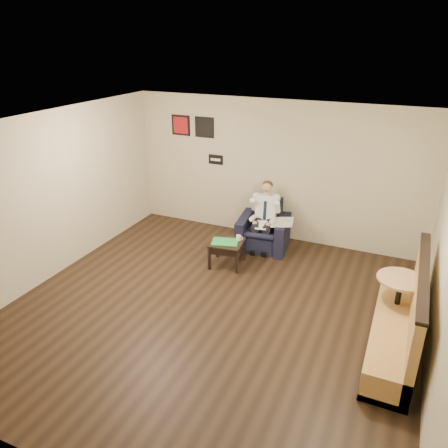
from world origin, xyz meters
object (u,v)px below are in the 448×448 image
at_px(armchair, 263,226).
at_px(cafe_table, 397,303).
at_px(seated_man, 263,220).
at_px(banquette, 398,308).
at_px(smartphone, 232,238).
at_px(side_table, 227,253).
at_px(coffee_mug, 239,238).
at_px(green_folder, 225,242).

height_order(armchair, cafe_table, armchair).
height_order(seated_man, banquette, seated_man).
distance_m(smartphone, banquette, 3.23).
bearing_deg(side_table, smartphone, 80.42).
bearing_deg(seated_man, side_table, -121.12).
relative_size(side_table, cafe_table, 0.69).
relative_size(side_table, smartphone, 3.93).
relative_size(side_table, coffee_mug, 5.79).
distance_m(green_folder, coffee_mug, 0.26).
distance_m(seated_man, cafe_table, 3.04).
relative_size(side_table, banquette, 0.24).
distance_m(side_table, cafe_table, 3.05).
xyz_separation_m(side_table, green_folder, (-0.03, -0.02, 0.24)).
distance_m(smartphone, cafe_table, 3.06).
relative_size(green_folder, cafe_table, 0.57).
xyz_separation_m(green_folder, banquette, (2.99, -1.16, 0.14)).
distance_m(coffee_mug, cafe_table, 2.93).
distance_m(seated_man, coffee_mug, 0.74).
xyz_separation_m(seated_man, banquette, (2.58, -2.04, -0.02)).
height_order(seated_man, coffee_mug, seated_man).
distance_m(side_table, coffee_mug, 0.36).
relative_size(armchair, side_table, 1.66).
relative_size(seated_man, cafe_table, 1.52).
bearing_deg(banquette, side_table, 158.15).
bearing_deg(cafe_table, side_table, 165.80).
distance_m(armchair, banquette, 3.38).
bearing_deg(seated_man, banquette, -45.55).
xyz_separation_m(green_folder, coffee_mug, (0.19, 0.17, 0.04)).
xyz_separation_m(side_table, banquette, (2.96, -1.19, 0.37)).
relative_size(armchair, cafe_table, 1.15).
height_order(smartphone, cafe_table, cafe_table).
xyz_separation_m(seated_man, side_table, (-0.38, -0.85, -0.39)).
xyz_separation_m(side_table, coffee_mug, (0.17, 0.15, 0.28)).
relative_size(armchair, coffee_mug, 9.62).
bearing_deg(coffee_mug, banquette, -25.54).
bearing_deg(green_folder, banquette, -21.25).
distance_m(side_table, banquette, 3.21).
distance_m(coffee_mug, banquette, 3.10).
bearing_deg(coffee_mug, smartphone, 170.68).
relative_size(side_table, green_folder, 1.22).
bearing_deg(seated_man, coffee_mug, -113.84).
distance_m(seated_man, side_table, 1.01).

